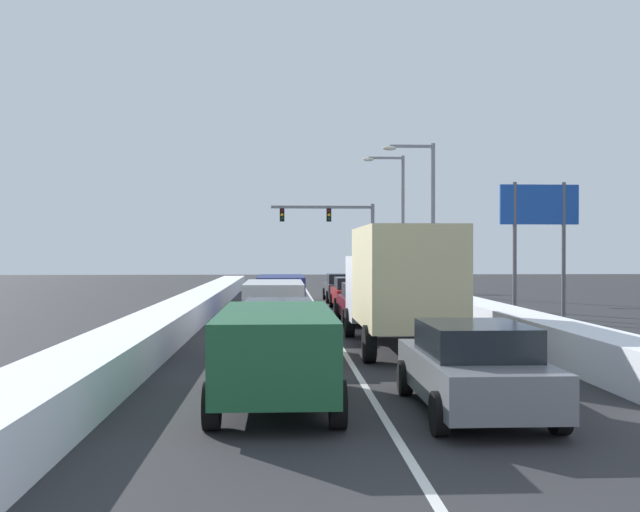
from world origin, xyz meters
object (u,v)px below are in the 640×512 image
Objects in this scene: street_lamp_right_mid at (397,212)px; roadside_sign_right at (539,219)px; sedan_red_right_lane_fourth at (353,293)px; traffic_light_gantry at (341,227)px; sedan_black_center_lane_second at (278,329)px; street_lamp_right_near at (426,208)px; sedan_gray_right_lane_nearest at (473,367)px; sedan_maroon_right_lane_third at (365,303)px; box_truck_right_lane_second at (400,281)px; suv_navy_center_lane_fourth at (281,291)px; sedan_charcoal_right_lane_fifth at (343,287)px; sedan_tan_center_lane_fifth at (281,290)px; suv_green_center_lane_nearest at (276,348)px; suv_silver_center_lane_third at (274,301)px.

street_lamp_right_mid is 1.60× the size of roadside_sign_right.
traffic_light_gantry is (0.94, 19.44, 3.73)m from sedan_red_right_lane_fourth.
sedan_black_center_lane_second is 20.08m from street_lamp_right_near.
sedan_gray_right_lane_nearest and sedan_maroon_right_lane_third have the same top height.
sedan_black_center_lane_second is (-3.22, -9.27, 0.00)m from sedan_maroon_right_lane_third.
suv_navy_center_lane_fourth is (-3.30, 11.29, -0.88)m from box_truck_right_lane_second.
box_truck_right_lane_second is at bearing -103.40° from street_lamp_right_near.
sedan_charcoal_right_lane_fifth and sedan_tan_center_lane_fifth have the same top height.
traffic_light_gantry is at bearing 75.13° from sedan_tan_center_lane_fifth.
sedan_maroon_right_lane_third is 15.30m from suv_green_center_lane_nearest.
suv_silver_center_lane_third is (-3.41, -2.48, 0.25)m from sedan_maroon_right_lane_third.
sedan_gray_right_lane_nearest is at bearing -62.72° from sedan_black_center_lane_second.
suv_silver_center_lane_third reaches higher than sedan_charcoal_right_lane_fifth.
roadside_sign_right reaches higher than sedan_maroon_right_lane_third.
sedan_red_right_lane_fourth is at bearing -108.09° from street_lamp_right_mid.
suv_silver_center_lane_third is 0.60× the size of street_lamp_right_near.
roadside_sign_right is (10.40, 10.68, 3.25)m from sedan_black_center_lane_second.
sedan_gray_right_lane_nearest is 1.00× the size of sedan_red_right_lane_fourth.
traffic_light_gantry reaches higher than suv_green_center_lane_nearest.
suv_green_center_lane_nearest reaches higher than sedan_maroon_right_lane_third.
sedan_red_right_lane_fourth is 9.70m from suv_silver_center_lane_third.
sedan_maroon_right_lane_third is 0.51× the size of street_lamp_right_mid.
suv_silver_center_lane_third reaches higher than sedan_tan_center_lane_fifth.
sedan_tan_center_lane_fifth is (0.01, 24.64, -0.25)m from suv_green_center_lane_nearest.
sedan_tan_center_lane_fifth is at bearing 90.33° from suv_navy_center_lane_fourth.
sedan_black_center_lane_second is at bearing 89.92° from suv_green_center_lane_nearest.
sedan_black_center_lane_second is 13.01m from suv_navy_center_lane_fourth.
box_truck_right_lane_second is 1.60× the size of sedan_maroon_right_lane_third.
box_truck_right_lane_second is 14.13m from sedan_red_right_lane_fourth.
street_lamp_right_mid is at bearing 89.52° from street_lamp_right_near.
street_lamp_right_near is at bearing 76.60° from box_truck_right_lane_second.
traffic_light_gantry is 0.86× the size of street_lamp_right_mid.
sedan_black_center_lane_second is at bearing -90.14° from suv_navy_center_lane_fourth.
sedan_black_center_lane_second is at bearing -111.72° from street_lamp_right_near.
suv_silver_center_lane_third is 14.22m from street_lamp_right_near.
suv_navy_center_lane_fourth is (-3.26, 19.40, 0.25)m from sedan_gray_right_lane_nearest.
sedan_maroon_right_lane_third is at bearing -114.26° from street_lamp_right_near.
sedan_gray_right_lane_nearest is 15.66m from sedan_maroon_right_lane_third.
sedan_gray_right_lane_nearest is 0.92× the size of suv_silver_center_lane_third.
sedan_black_center_lane_second is at bearing -152.74° from box_truck_right_lane_second.
street_lamp_right_mid is (3.99, 6.35, 4.45)m from sedan_charcoal_right_lane_fifth.
sedan_charcoal_right_lane_fifth is at bearing 90.19° from sedan_red_right_lane_fourth.
sedan_red_right_lane_fourth is 4.62m from sedan_tan_center_lane_fifth.
street_lamp_right_mid is (7.55, 21.18, 4.19)m from suv_silver_center_lane_third.
traffic_light_gantry is (4.32, 35.24, 3.73)m from sedan_black_center_lane_second.
suv_silver_center_lane_third reaches higher than sedan_gray_right_lane_nearest.
sedan_charcoal_right_lane_fifth is 15.25m from suv_silver_center_lane_third.
traffic_light_gantry is at bearing 83.96° from suv_green_center_lane_nearest.
roadside_sign_right reaches higher than sedan_charcoal_right_lane_fifth.
street_lamp_right_mid reaches higher than box_truck_right_lane_second.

